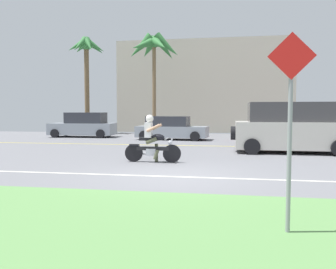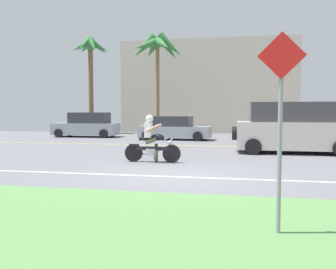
{
  "view_description": "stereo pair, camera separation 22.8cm",
  "coord_description": "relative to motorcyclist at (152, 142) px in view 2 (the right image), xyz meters",
  "views": [
    {
      "loc": [
        1.35,
        -9.15,
        1.7
      ],
      "look_at": [
        -0.7,
        2.83,
        0.9
      ],
      "focal_mm": 37.74,
      "sensor_mm": 36.0,
      "label": 1
    },
    {
      "loc": [
        1.58,
        -9.11,
        1.7
      ],
      "look_at": [
        -0.7,
        2.83,
        0.9
      ],
      "focal_mm": 37.74,
      "sensor_mm": 36.0,
      "label": 2
    }
  ],
  "objects": [
    {
      "name": "street_sign",
      "position": [
        3.31,
        -6.57,
        0.99
      ],
      "size": [
        0.62,
        0.06,
        2.74
      ],
      "color": "gray",
      "rests_on": "ground"
    },
    {
      "name": "parked_car_1",
      "position": [
        -0.91,
        9.5,
        -0.01
      ],
      "size": [
        4.36,
        2.07,
        1.41
      ],
      "color": "#8C939E",
      "rests_on": "ground"
    },
    {
      "name": "motorcyclist",
      "position": [
        0.0,
        0.0,
        0.0
      ],
      "size": [
        1.9,
        0.62,
        1.59
      ],
      "color": "black",
      "rests_on": "ground"
    },
    {
      "name": "suv_nearby",
      "position": [
        5.0,
        3.7,
        0.33
      ],
      "size": [
        4.68,
        2.24,
        2.07
      ],
      "color": "beige",
      "rests_on": "ground"
    },
    {
      "name": "ground",
      "position": [
        1.15,
        0.68,
        -0.69
      ],
      "size": [
        56.0,
        30.0,
        0.04
      ],
      "primitive_type": "cube",
      "color": "slate"
    },
    {
      "name": "palm_tree_0",
      "position": [
        -2.73,
        13.21,
        5.44
      ],
      "size": [
        3.92,
        3.74,
        7.26
      ],
      "color": "brown",
      "rests_on": "ground"
    },
    {
      "name": "lane_line_far",
      "position": [
        1.15,
        5.9,
        -0.67
      ],
      "size": [
        50.4,
        0.12,
        0.01
      ],
      "primitive_type": "cube",
      "color": "yellow",
      "rests_on": "ground"
    },
    {
      "name": "lane_line_near",
      "position": [
        1.15,
        -2.49,
        -0.67
      ],
      "size": [
        50.4,
        0.12,
        0.01
      ],
      "primitive_type": "cube",
      "color": "silver",
      "rests_on": "ground"
    },
    {
      "name": "palm_tree_1",
      "position": [
        -8.18,
        14.17,
        5.41
      ],
      "size": [
        2.9,
        2.94,
        7.32
      ],
      "color": "brown",
      "rests_on": "ground"
    },
    {
      "name": "parked_car_2",
      "position": [
        5.39,
        9.58,
        0.07
      ],
      "size": [
        3.76,
        1.92,
        1.6
      ],
      "color": "#AD1E1E",
      "rests_on": "ground"
    },
    {
      "name": "parked_car_0",
      "position": [
        -6.98,
        10.63,
        0.08
      ],
      "size": [
        4.31,
        1.98,
        1.63
      ],
      "color": "#8C939E",
      "rests_on": "ground"
    },
    {
      "name": "grass_median",
      "position": [
        1.15,
        -6.42,
        -0.64
      ],
      "size": [
        56.0,
        3.8,
        0.06
      ],
      "primitive_type": "cube",
      "color": "#5B8C4C",
      "rests_on": "ground"
    },
    {
      "name": "building_far",
      "position": [
        0.46,
        18.68,
        3.05
      ],
      "size": [
        14.18,
        4.0,
        7.45
      ],
      "primitive_type": "cube",
      "color": "beige",
      "rests_on": "ground"
    }
  ]
}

